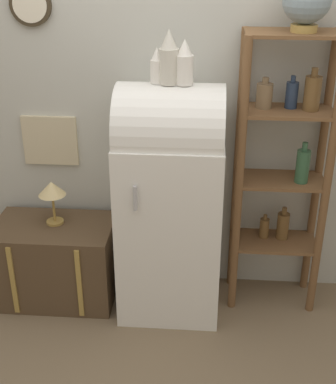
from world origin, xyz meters
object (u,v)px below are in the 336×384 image
object	(u,v)px
globe	(307,0)
vase_right	(185,64)
vase_left	(157,67)
desk_lamp	(52,191)
refrigerator	(170,198)
suitcase_trunk	(56,261)
vase_center	(169,59)

from	to	relation	value
globe	vase_right	world-z (taller)	globe
vase_left	desk_lamp	size ratio (longest dim) A/B	0.67
refrigerator	vase_left	distance (m)	0.80
suitcase_trunk	refrigerator	bearing A→B (deg)	-0.80
vase_right	desk_lamp	bearing A→B (deg)	175.99
vase_right	vase_left	bearing A→B (deg)	173.71
refrigerator	vase_right	distance (m)	0.82
refrigerator	vase_center	bearing A→B (deg)	-168.25
refrigerator	globe	xyz separation A→B (m)	(0.70, 0.09, 1.14)
suitcase_trunk	desk_lamp	xyz separation A→B (m)	(0.01, 0.04, 0.50)
suitcase_trunk	vase_center	xyz separation A→B (m)	(0.75, -0.01, 1.34)
vase_left	desk_lamp	bearing A→B (deg)	176.51
vase_center	globe	bearing A→B (deg)	7.44
vase_right	globe	bearing A→B (deg)	9.15
suitcase_trunk	vase_left	distance (m)	1.47
vase_left	vase_center	bearing A→B (deg)	-7.35
refrigerator	desk_lamp	xyz separation A→B (m)	(-0.75, 0.05, -0.00)
refrigerator	vase_right	xyz separation A→B (m)	(0.08, -0.01, 0.82)
refrigerator	vase_right	world-z (taller)	vase_right
vase_center	desk_lamp	size ratio (longest dim) A/B	1.01
suitcase_trunk	vase_right	xyz separation A→B (m)	(0.83, -0.02, 1.32)
vase_right	desk_lamp	distance (m)	1.16
vase_center	desk_lamp	distance (m)	1.12
refrigerator	desk_lamp	size ratio (longest dim) A/B	5.07
vase_left	vase_right	size ratio (longest dim) A/B	0.80
suitcase_trunk	globe	world-z (taller)	globe
vase_center	vase_right	size ratio (longest dim) A/B	1.20
suitcase_trunk	vase_center	world-z (taller)	vase_center
vase_right	vase_center	bearing A→B (deg)	174.55
suitcase_trunk	vase_left	bearing A→B (deg)	-0.32
vase_left	desk_lamp	world-z (taller)	vase_left
globe	vase_left	xyz separation A→B (m)	(-0.78, -0.08, -0.34)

